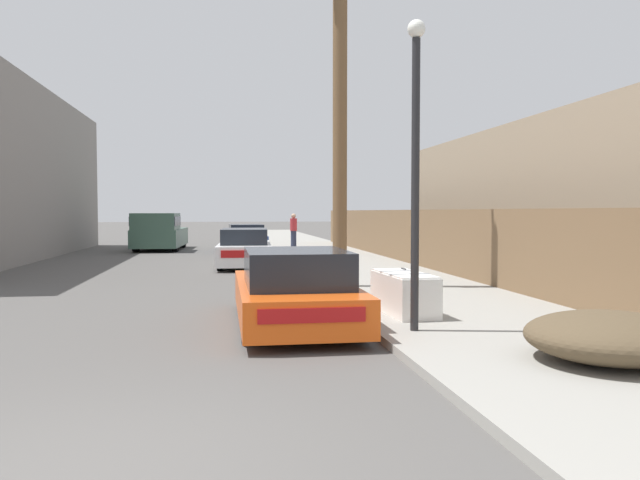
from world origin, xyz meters
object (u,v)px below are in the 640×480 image
Objects in this scene: car_parked_mid at (245,249)px; utility_pole at (340,98)px; pickup_truck at (159,232)px; street_lamp at (416,151)px; brush_pile at (610,337)px; car_parked_far at (246,239)px; pedestrian at (294,230)px; parked_sports_car_red at (294,291)px; discarded_fridge at (404,293)px.

utility_pole is (1.97, -6.84, 3.86)m from car_parked_mid.
pickup_truck is 22.72m from street_lamp.
street_lamp is 2.30× the size of brush_pile.
pedestrian is (2.41, 1.55, 0.36)m from car_parked_far.
street_lamp reaches higher than pedestrian.
brush_pile is at bearing -45.88° from parked_sports_car_red.
discarded_fridge is 2.76m from street_lamp.
car_parked_far reaches higher than discarded_fridge.
street_lamp is (2.03, -12.38, 2.13)m from car_parked_mid.
car_parked_far reaches higher than parked_sports_car_red.
discarded_fridge is 0.39× the size of car_parked_mid.
utility_pole reaches higher than pickup_truck.
pedestrian is (0.77, 16.39, -3.52)m from utility_pole.
parked_sports_car_red is 21.05m from pickup_truck.
street_lamp is (1.70, -20.38, 2.14)m from car_parked_far.
pickup_truck reaches higher than car_parked_mid.
discarded_fridge is at bearing 8.60° from parked_sports_car_red.
pickup_truck is (-3.74, 9.51, 0.28)m from car_parked_mid.
car_parked_mid is at bearing 106.04° from utility_pole.
car_parked_mid is 0.54× the size of utility_pole.
pickup_truck is 1.21× the size of street_lamp.
car_parked_mid is (-0.41, 11.12, 0.03)m from parked_sports_car_red.
street_lamp is (5.77, -21.89, 1.85)m from pickup_truck.
pedestrian reaches higher than car_parked_far.
parked_sports_car_red reaches higher than brush_pile.
brush_pile is at bearing -72.66° from car_parked_mid.
discarded_fridge is 1.09× the size of pedestrian.
pedestrian is (2.74, 9.55, 0.35)m from car_parked_mid.
parked_sports_car_red is at bearing -174.66° from discarded_fridge.
brush_pile is at bearing -72.68° from discarded_fridge.
pedestrian is (6.48, 0.04, 0.07)m from pickup_truck.
street_lamp reaches higher than discarded_fridge.
car_parked_far is at bearing 98.52° from brush_pile.
car_parked_far is (-2.00, 18.84, 0.13)m from discarded_fridge.
street_lamp is at bearing -37.66° from parked_sports_car_red.
pedestrian is at bearing 30.78° from car_parked_far.
parked_sports_car_red is at bearing -84.84° from car_parked_mid.
car_parked_far is 0.94× the size of street_lamp.
pickup_truck is 2.78× the size of brush_pile.
discarded_fridge is 1.95m from parked_sports_car_red.
discarded_fridge is 0.40× the size of parked_sports_car_red.
street_lamp reaches higher than parked_sports_car_red.
pedestrian is at bearing 92.30° from brush_pile.
pedestrian is at bearing 83.84° from parked_sports_car_red.
car_parked_far is (0.33, 8.00, -0.01)m from car_parked_mid.
brush_pile is 24.12m from pedestrian.
utility_pole reaches higher than pedestrian.
street_lamp is (1.62, -1.26, 2.16)m from parked_sports_car_red.
utility_pole is 8.88m from brush_pile.
utility_pole is at bearing 90.67° from street_lamp.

